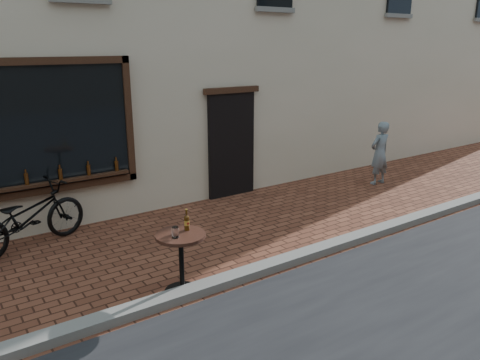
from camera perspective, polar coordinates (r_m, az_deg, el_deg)
ground at (r=6.60m, az=1.74°, el=-12.49°), size 90.00×90.00×0.00m
kerb at (r=6.71m, az=0.73°, el=-11.37°), size 90.00×0.25×0.12m
cargo_bicycle at (r=8.14m, az=-24.81°, el=-4.17°), size 2.40×1.37×1.13m
bistro_table at (r=6.17m, az=-7.17°, el=-8.57°), size 0.65×0.65×1.12m
pedestrian at (r=11.32m, az=16.66°, el=3.17°), size 0.54×0.35×1.47m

